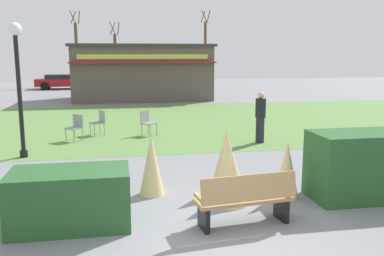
% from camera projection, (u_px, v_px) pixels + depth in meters
% --- Properties ---
extents(ground_plane, '(80.00, 80.00, 0.00)m').
position_uv_depth(ground_plane, '(217.00, 235.00, 6.82)').
color(ground_plane, slate).
extents(lawn_patch, '(36.00, 12.00, 0.01)m').
position_uv_depth(lawn_patch, '(154.00, 122.00, 18.00)').
color(lawn_patch, '#5B8442').
rests_on(lawn_patch, ground_plane).
extents(park_bench, '(1.75, 0.73, 0.95)m').
position_uv_depth(park_bench, '(246.00, 199.00, 7.12)').
color(park_bench, tan).
rests_on(park_bench, ground_plane).
extents(hedge_left, '(1.99, 1.10, 0.99)m').
position_uv_depth(hedge_left, '(71.00, 198.00, 7.13)').
color(hedge_left, '#28562B').
rests_on(hedge_left, ground_plane).
extents(hedge_right, '(2.26, 1.10, 1.37)m').
position_uv_depth(hedge_right, '(366.00, 165.00, 8.50)').
color(hedge_right, '#28562B').
rests_on(hedge_right, ground_plane).
extents(ornamental_grass_behind_left, '(0.53, 0.53, 1.27)m').
position_uv_depth(ornamental_grass_behind_left, '(152.00, 165.00, 8.70)').
color(ornamental_grass_behind_left, '#D1BC7F').
rests_on(ornamental_grass_behind_left, ground_plane).
extents(ornamental_grass_behind_right, '(0.50, 0.50, 1.19)m').
position_uv_depth(ornamental_grass_behind_right, '(287.00, 170.00, 8.51)').
color(ornamental_grass_behind_right, '#D1BC7F').
rests_on(ornamental_grass_behind_right, ground_plane).
extents(ornamental_grass_behind_center, '(0.70, 0.70, 1.35)m').
position_uv_depth(ornamental_grass_behind_center, '(226.00, 161.00, 8.85)').
color(ornamental_grass_behind_center, '#D1BC7F').
rests_on(ornamental_grass_behind_center, ground_plane).
extents(ornamental_grass_behind_far, '(0.79, 0.79, 1.12)m').
position_uv_depth(ornamental_grass_behind_far, '(230.00, 176.00, 8.19)').
color(ornamental_grass_behind_far, '#D1BC7F').
rests_on(ornamental_grass_behind_far, ground_plane).
extents(lamppost_mid, '(0.36, 0.36, 3.76)m').
position_uv_depth(lamppost_mid, '(18.00, 73.00, 11.52)').
color(lamppost_mid, black).
rests_on(lamppost_mid, ground_plane).
extents(food_kiosk, '(8.75, 4.85, 3.47)m').
position_uv_depth(food_kiosk, '(142.00, 72.00, 26.64)').
color(food_kiosk, '#594C47').
rests_on(food_kiosk, ground_plane).
extents(cafe_chair_west, '(0.59, 0.59, 0.89)m').
position_uv_depth(cafe_chair_west, '(99.00, 120.00, 15.09)').
color(cafe_chair_west, gray).
rests_on(cafe_chair_west, ground_plane).
extents(cafe_chair_east, '(0.62, 0.62, 0.89)m').
position_uv_depth(cafe_chair_east, '(76.00, 125.00, 14.07)').
color(cafe_chair_east, gray).
rests_on(cafe_chair_east, ground_plane).
extents(cafe_chair_center, '(0.62, 0.62, 0.89)m').
position_uv_depth(cafe_chair_center, '(147.00, 121.00, 14.99)').
color(cafe_chair_center, gray).
rests_on(cafe_chair_center, ground_plane).
extents(person_strolling, '(0.34, 0.34, 1.69)m').
position_uv_depth(person_strolling, '(260.00, 117.00, 13.72)').
color(person_strolling, '#23232D').
rests_on(person_strolling, ground_plane).
extents(parked_car_west_slot, '(4.22, 2.09, 1.20)m').
position_uv_depth(parked_car_west_slot, '(62.00, 81.00, 34.39)').
color(parked_car_west_slot, maroon).
rests_on(parked_car_west_slot, ground_plane).
extents(parked_car_center_slot, '(4.34, 2.34, 1.20)m').
position_uv_depth(parked_car_center_slot, '(130.00, 80.00, 35.36)').
color(parked_car_center_slot, black).
rests_on(parked_car_center_slot, ground_plane).
extents(parked_car_east_slot, '(4.36, 2.37, 1.20)m').
position_uv_depth(parked_car_east_slot, '(179.00, 80.00, 36.11)').
color(parked_car_east_slot, '#2D6638').
rests_on(parked_car_east_slot, ground_plane).
extents(tree_left_bg, '(0.91, 0.96, 6.60)m').
position_uv_depth(tree_left_bg, '(77.00, 53.00, 37.52)').
color(tree_left_bg, brown).
rests_on(tree_left_bg, ground_plane).
extents(tree_right_bg, '(0.91, 0.96, 5.65)m').
position_uv_depth(tree_right_bg, '(115.00, 58.00, 38.09)').
color(tree_right_bg, brown).
rests_on(tree_right_bg, ground_plane).
extents(tree_center_bg, '(0.91, 0.96, 7.02)m').
position_uv_depth(tree_center_bg, '(205.00, 51.00, 41.62)').
color(tree_center_bg, brown).
rests_on(tree_center_bg, ground_plane).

